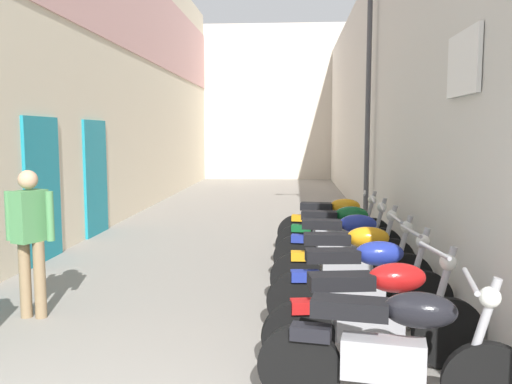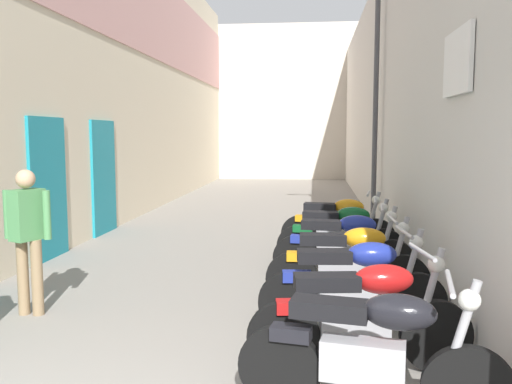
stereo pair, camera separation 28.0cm
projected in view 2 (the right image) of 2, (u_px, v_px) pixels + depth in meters
ground_plane at (245, 230)px, 10.82m from camera, size 36.73×36.73×0.00m
building_left at (133, 69)px, 12.67m from camera, size 0.45×20.73×6.89m
building_right at (382, 100)px, 12.19m from camera, size 0.45×20.73×5.41m
building_far_end at (283, 103)px, 23.67m from camera, size 8.43×2.00×6.55m
motorcycle_nearest at (372, 350)px, 3.59m from camera, size 1.83×0.58×1.04m
motorcycle_second at (362, 313)px, 4.33m from camera, size 1.84×0.58×1.04m
motorcycle_third at (354, 282)px, 5.22m from camera, size 1.85×0.58×1.04m
motorcycle_fourth at (348, 262)px, 6.03m from camera, size 1.85×0.58×1.04m
motorcycle_fifth at (344, 245)px, 6.97m from camera, size 1.85×0.58×1.04m
motorcycle_sixth at (341, 234)px, 7.75m from camera, size 1.85×0.58×1.04m
motorcycle_seventh at (338, 223)px, 8.67m from camera, size 1.84×0.58×1.04m
pedestrian_mid_alley at (28, 231)px, 5.69m from camera, size 0.52×0.39×1.57m
street_lamp at (372, 80)px, 10.43m from camera, size 0.79×0.18×5.16m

